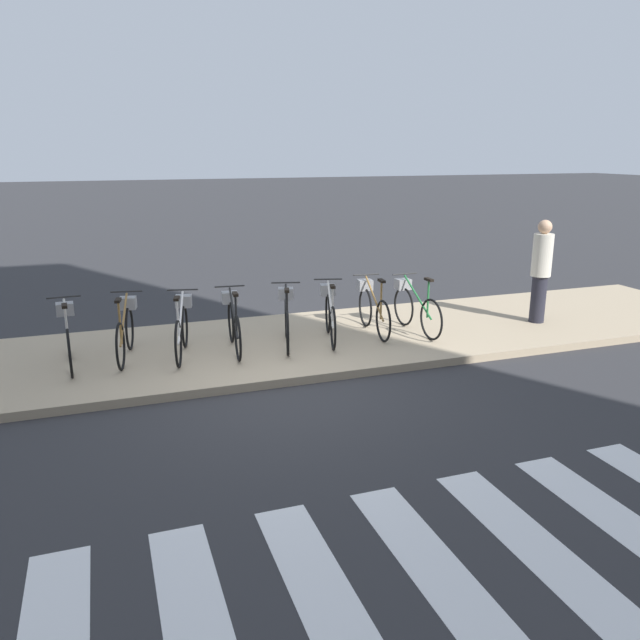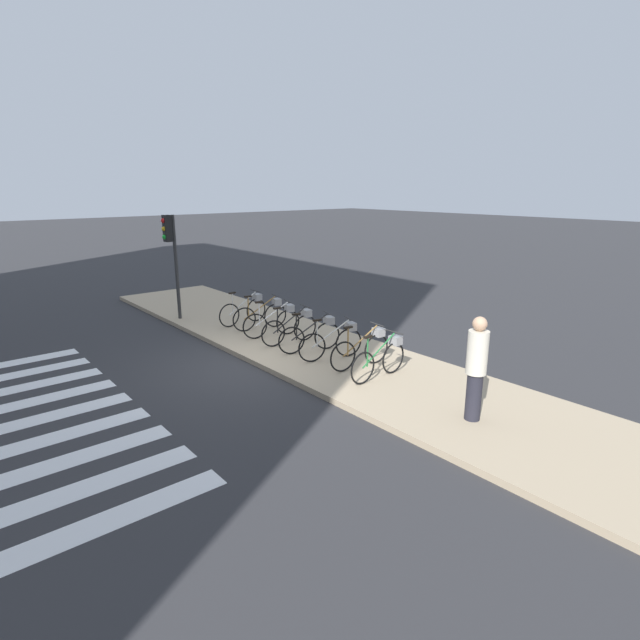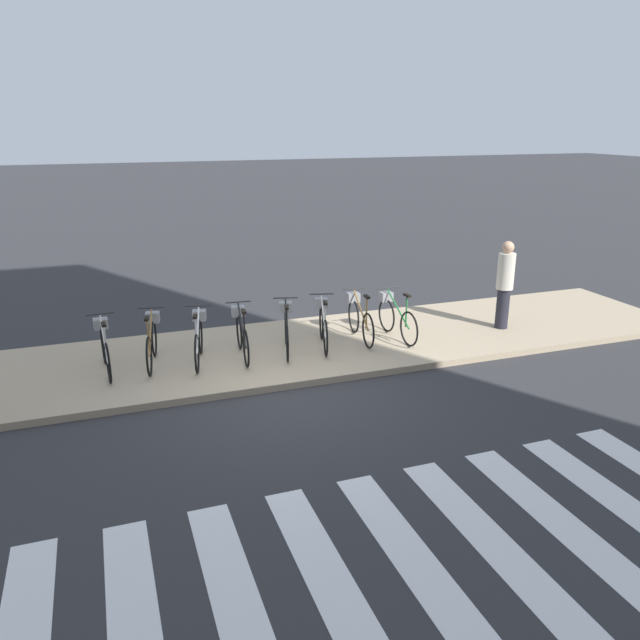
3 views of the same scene
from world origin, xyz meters
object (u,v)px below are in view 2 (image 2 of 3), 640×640
parked_bicycle_0 (246,309)px  parked_bicycle_3 (293,326)px  pedestrian (476,366)px  parked_bicycle_4 (313,334)px  parked_bicycle_6 (363,348)px  parked_bicycle_5 (334,340)px  traffic_light (171,245)px  parked_bicycle_1 (263,313)px  parked_bicycle_7 (382,357)px  parked_bicycle_2 (275,320)px

parked_bicycle_0 → parked_bicycle_3: (2.34, -0.07, 0.00)m
parked_bicycle_3 → pedestrian: 5.41m
parked_bicycle_3 → pedestrian: bearing=-2.5°
parked_bicycle_4 → parked_bicycle_6: 1.54m
parked_bicycle_5 → traffic_light: bearing=-167.4°
parked_bicycle_1 → parked_bicycle_7: size_ratio=0.99×
pedestrian → parked_bicycle_4: bearing=177.2°
parked_bicycle_1 → parked_bicycle_3: bearing=-5.6°
pedestrian → traffic_light: bearing=-173.8°
parked_bicycle_1 → parked_bicycle_6: bearing=-0.0°
parked_bicycle_1 → parked_bicycle_5: size_ratio=1.02×
parked_bicycle_4 → traffic_light: 5.39m
parked_bicycle_7 → pedestrian: pedestrian is taller
parked_bicycle_1 → parked_bicycle_6: (3.92, -0.00, 0.00)m
parked_bicycle_5 → pedestrian: size_ratio=0.86×
parked_bicycle_2 → pedestrian: bearing=-2.2°
parked_bicycle_4 → traffic_light: (-4.94, -1.24, 1.77)m
parked_bicycle_4 → parked_bicycle_7: size_ratio=0.97×
parked_bicycle_4 → pedestrian: bearing=-2.8°
parked_bicycle_2 → parked_bicycle_4: 1.60m
parked_bicycle_3 → traffic_light: bearing=-163.0°
parked_bicycle_7 → parked_bicycle_6: bearing=166.8°
parked_bicycle_3 → parked_bicycle_5: 1.56m
parked_bicycle_2 → pedestrian: (6.14, -0.23, 0.52)m
parked_bicycle_7 → traffic_light: (-7.16, -1.25, 1.77)m
parked_bicycle_3 → parked_bicycle_7: bearing=-0.2°
parked_bicycle_2 → parked_bicycle_4: same height
parked_bicycle_4 → parked_bicycle_2: bearing=179.5°
parked_bicycle_5 → traffic_light: traffic_light is taller
parked_bicycle_5 → parked_bicycle_1: bearing=177.4°
parked_bicycle_3 → parked_bicycle_7: same height
parked_bicycle_5 → parked_bicycle_7: size_ratio=0.97×
parked_bicycle_3 → parked_bicycle_6: size_ratio=1.00×
parked_bicycle_4 → traffic_light: bearing=-165.9°
parked_bicycle_7 → pedestrian: (2.32, -0.22, 0.52)m
parked_bicycle_5 → parked_bicycle_6: same height
traffic_light → parked_bicycle_0: bearing=37.0°
parked_bicycle_0 → traffic_light: (-1.77, -1.33, 1.77)m
parked_bicycle_0 → parked_bicycle_3: size_ratio=1.00×
parked_bicycle_1 → parked_bicycle_3: (1.56, -0.15, 0.00)m
parked_bicycle_1 → traffic_light: traffic_light is taller
parked_bicycle_3 → parked_bicycle_4: 0.84m
parked_bicycle_3 → parked_bicycle_1: bearing=174.4°
parked_bicycle_2 → parked_bicycle_6: same height
parked_bicycle_3 → parked_bicycle_4: size_ratio=1.03×
parked_bicycle_0 → parked_bicycle_6: same height
parked_bicycle_4 → parked_bicycle_1: bearing=176.0°
parked_bicycle_3 → traffic_light: traffic_light is taller
parked_bicycle_5 → parked_bicycle_7: (1.49, -0.02, 0.00)m
parked_bicycle_0 → parked_bicycle_4: 3.18m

